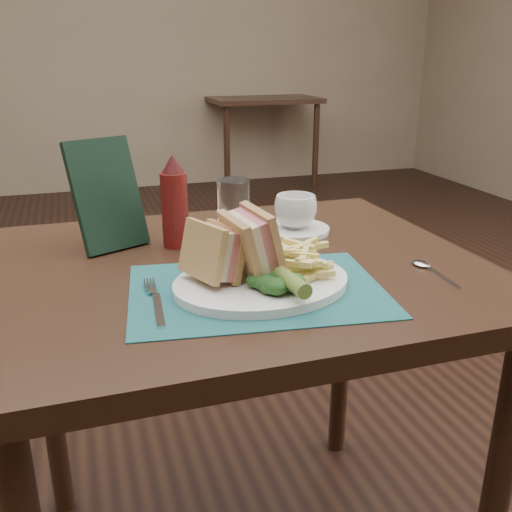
% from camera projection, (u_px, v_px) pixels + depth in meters
% --- Properties ---
extents(floor, '(7.00, 7.00, 0.00)m').
position_uv_depth(floor, '(196.00, 434.00, 1.77)').
color(floor, black).
rests_on(floor, ground).
extents(wall_back, '(6.00, 0.00, 6.00)m').
position_uv_depth(wall_back, '(110.00, 189.00, 4.91)').
color(wall_back, gray).
rests_on(wall_back, ground).
extents(table_main, '(0.90, 0.75, 0.75)m').
position_uv_depth(table_main, '(241.00, 429.00, 1.20)').
color(table_main, black).
rests_on(table_main, ground).
extents(table_bg_right, '(0.90, 0.75, 0.75)m').
position_uv_depth(table_bg_right, '(260.00, 141.00, 5.00)').
color(table_bg_right, black).
rests_on(table_bg_right, ground).
extents(placemat, '(0.45, 0.35, 0.00)m').
position_uv_depth(placemat, '(257.00, 290.00, 0.94)').
color(placemat, '#1A5154').
rests_on(placemat, table_main).
extents(plate, '(0.33, 0.27, 0.01)m').
position_uv_depth(plate, '(262.00, 283.00, 0.95)').
color(plate, white).
rests_on(plate, placemat).
extents(sandwich_half_a, '(0.11, 0.12, 0.10)m').
position_uv_depth(sandwich_half_a, '(203.00, 254.00, 0.91)').
color(sandwich_half_a, tan).
rests_on(sandwich_half_a, plate).
extents(sandwich_half_b, '(0.09, 0.12, 0.12)m').
position_uv_depth(sandwich_half_b, '(240.00, 245.00, 0.93)').
color(sandwich_half_b, tan).
rests_on(sandwich_half_b, plate).
extents(kale_garnish, '(0.11, 0.08, 0.03)m').
position_uv_depth(kale_garnish, '(275.00, 282.00, 0.90)').
color(kale_garnish, '#163A15').
rests_on(kale_garnish, plate).
extents(pickle_spear, '(0.03, 0.12, 0.03)m').
position_uv_depth(pickle_spear, '(288.00, 279.00, 0.89)').
color(pickle_spear, '#58772D').
rests_on(pickle_spear, plate).
extents(fries_pile, '(0.18, 0.20, 0.06)m').
position_uv_depth(fries_pile, '(298.00, 253.00, 0.98)').
color(fries_pile, '#E2D071').
rests_on(fries_pile, plate).
extents(fork, '(0.05, 0.17, 0.01)m').
position_uv_depth(fork, '(155.00, 299.00, 0.89)').
color(fork, silver).
rests_on(fork, placemat).
extents(spoon, '(0.04, 0.15, 0.01)m').
position_uv_depth(spoon, '(435.00, 271.00, 1.01)').
color(spoon, silver).
rests_on(spoon, table_main).
extents(saucer, '(0.15, 0.15, 0.01)m').
position_uv_depth(saucer, '(295.00, 229.00, 1.25)').
color(saucer, white).
rests_on(saucer, table_main).
extents(coffee_cup, '(0.12, 0.12, 0.07)m').
position_uv_depth(coffee_cup, '(296.00, 211.00, 1.24)').
color(coffee_cup, white).
rests_on(coffee_cup, saucer).
extents(drinking_glass, '(0.07, 0.07, 0.13)m').
position_uv_depth(drinking_glass, '(234.00, 211.00, 1.17)').
color(drinking_glass, white).
rests_on(drinking_glass, table_main).
extents(ketchup_bottle, '(0.06, 0.06, 0.19)m').
position_uv_depth(ketchup_bottle, '(174.00, 201.00, 1.13)').
color(ketchup_bottle, '#5D110F').
rests_on(ketchup_bottle, table_main).
extents(check_presenter, '(0.16, 0.13, 0.21)m').
position_uv_depth(check_presenter, '(107.00, 195.00, 1.12)').
color(check_presenter, black).
rests_on(check_presenter, table_main).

